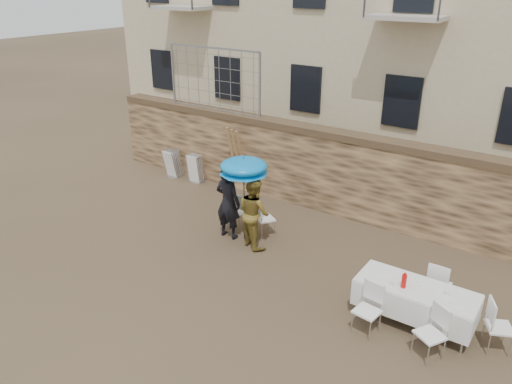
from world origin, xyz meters
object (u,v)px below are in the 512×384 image
Objects in this scene: table_chair_front_right at (430,334)px; couple_chair_left at (242,210)px; couple_chair_right at (265,218)px; table_chair_side at (500,326)px; table_chair_front_left at (367,310)px; banquet_table at (417,289)px; soda_bottle at (404,281)px; umbrella at (244,169)px; woman_dress at (254,213)px; man_suit at (228,202)px; table_chair_back at (439,284)px; chair_stack_right at (198,167)px; chair_stack_left at (176,162)px.

couple_chair_left is at bearing -170.72° from table_chair_front_right.
couple_chair_right is 5.62m from table_chair_side.
table_chair_front_left is 1.00× the size of table_chair_side.
banquet_table is 0.99m from table_chair_front_left.
couple_chair_right is 4.17m from soda_bottle.
umbrella is at bearing 125.31° from couple_chair_left.
couple_chair_left is at bearing -12.41° from woman_dress.
man_suit reaches higher than table_chair_back.
umbrella reaches higher than soda_bottle.
couple_chair_left and table_chair_back have the same top height.
couple_chair_left is 4.83m from soda_bottle.
man_suit is 3.78m from chair_stack_right.
chair_stack_right is at bearing 159.77° from table_chair_front_left.
man_suit is 1.90× the size of table_chair_back.
man_suit is 0.75m from woman_dress.
couple_chair_left is at bearing 162.63° from soda_bottle.
table_chair_side is at bearing 149.72° from table_chair_back.
banquet_table is at bearing -19.48° from chair_stack_left.
couple_chair_left reaches higher than chair_stack_right.
umbrella is at bearing 166.75° from soda_bottle.
umbrella is at bearing 57.55° from table_chair_side.
woman_dress reaches higher than soda_bottle.
man_suit is 1.90× the size of table_chair_side.
table_chair_back is 1.00× the size of table_chair_side.
table_chair_front_left is 1.10m from table_chair_front_right.
woman_dress is 1.76× the size of table_chair_side.
chair_stack_right is at bearing -8.26° from woman_dress.
couple_chair_right is 4.04m from table_chair_front_left.
couple_chair_right is (0.30, 0.45, -1.34)m from umbrella.
chair_stack_left is at bearing -31.03° from couple_chair_left.
woman_dress is 4.26m from table_chair_back.
table_chair_front_right is (4.54, -1.49, -0.37)m from woman_dress.
couple_chair_left is at bearing 32.02° from couple_chair_right.
man_suit is at bearing 23.84° from woman_dress.
table_chair_side is at bearing 172.82° from man_suit.
umbrella is 4.33m from table_chair_front_left.
banquet_table is at bearing 36.87° from soda_bottle.
man_suit is 0.70m from couple_chair_left.
soda_bottle is 1.11m from table_chair_back.
chair_stack_right is at bearing -174.47° from table_chair_front_right.
soda_bottle is (-0.20, -0.15, 0.17)m from banquet_table.
umbrella reaches higher than table_chair_front_left.
umbrella reaches higher than couple_chair_left.
umbrella reaches higher than banquet_table.
chair_stack_left is (-9.14, 3.81, -0.02)m from table_chair_front_right.
chair_stack_left is at bearing 160.52° from banquet_table.
table_chair_front_right is 9.08m from chair_stack_right.
couple_chair_right is 5.03m from table_chair_front_right.
chair_stack_left is (-8.04, 3.81, -0.02)m from table_chair_front_left.
banquet_table is (4.39, -0.84, -1.09)m from umbrella.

